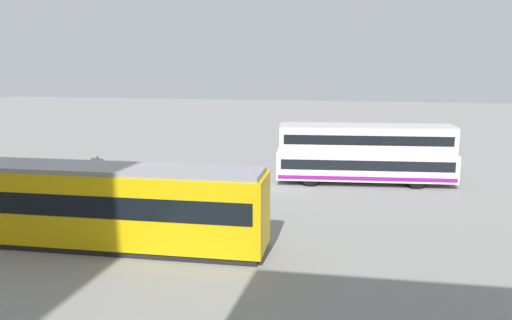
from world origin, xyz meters
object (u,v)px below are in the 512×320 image
Objects in this scene: info_sign at (98,169)px; pedestrian_near_railing at (185,183)px; double_decker_bus at (365,154)px; tram_yellow at (91,204)px.

pedestrian_near_railing is at bearing 179.79° from info_sign.
pedestrian_near_railing is (9.97, 6.26, -0.97)m from double_decker_bus.
tram_yellow is at bearing 117.26° from info_sign.
pedestrian_near_railing is at bearing 32.14° from double_decker_bus.
double_decker_bus is 16.59m from info_sign.
info_sign is at bearing -0.21° from pedestrian_near_railing.
tram_yellow is 8.67m from info_sign.
double_decker_bus is at bearing -147.86° from pedestrian_near_railing.
double_decker_bus is 11.81m from pedestrian_near_railing.
pedestrian_near_railing is 0.73× the size of info_sign.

